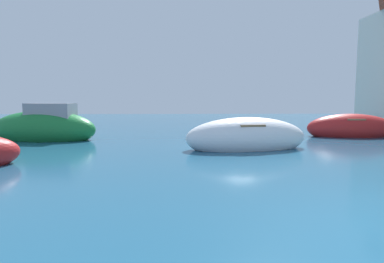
# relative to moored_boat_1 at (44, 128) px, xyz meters

# --- Properties ---
(moored_boat_1) EXTENTS (5.42, 2.61, 2.23)m
(moored_boat_1) POSITION_rel_moored_boat_1_xyz_m (0.00, 0.00, 0.00)
(moored_boat_1) COLOR #197233
(moored_boat_1) RESTS_ON ground
(moored_boat_2) EXTENTS (4.79, 2.28, 1.59)m
(moored_boat_2) POSITION_rel_moored_boat_1_xyz_m (15.97, 0.77, -0.15)
(moored_boat_2) COLOR #B21E1E
(moored_boat_2) RESTS_ON ground
(moored_boat_4) EXTENTS (5.22, 2.56, 1.66)m
(moored_boat_4) POSITION_rel_moored_boat_1_xyz_m (9.39, -3.29, -0.13)
(moored_boat_4) COLOR white
(moored_boat_4) RESTS_ON ground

